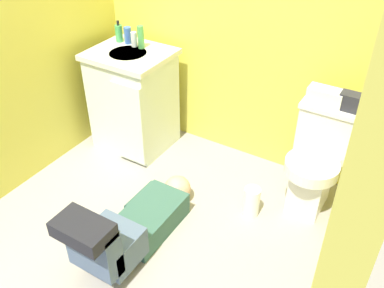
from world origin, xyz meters
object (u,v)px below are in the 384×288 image
(toilet, at_px, (316,161))
(soap_dispenser, at_px, (119,33))
(vanity_cabinet, at_px, (134,99))
(toiletry_bag, at_px, (350,102))
(bottle_green, at_px, (141,37))
(faucet, at_px, (140,39))
(paper_towel_roll, at_px, (252,202))
(bottle_blue, at_px, (128,35))
(tissue_box, at_px, (325,96))
(person_plumber, at_px, (131,226))
(bottle_white, at_px, (134,39))

(toilet, xyz_separation_m, soap_dispenser, (-1.68, 0.08, 0.52))
(vanity_cabinet, relative_size, soap_dispenser, 4.94)
(vanity_cabinet, xyz_separation_m, toiletry_bag, (1.59, 0.13, 0.39))
(toilet, xyz_separation_m, toiletry_bag, (0.10, 0.09, 0.44))
(toilet, relative_size, bottle_green, 4.36)
(faucet, distance_m, soap_dispenser, 0.19)
(faucet, relative_size, toiletry_bag, 0.81)
(faucet, height_order, paper_towel_roll, faucet)
(bottle_blue, bearing_deg, paper_towel_roll, -17.49)
(paper_towel_roll, bearing_deg, faucet, 160.43)
(bottle_blue, bearing_deg, vanity_cabinet, -49.76)
(toiletry_bag, height_order, bottle_blue, bottle_blue)
(tissue_box, distance_m, toiletry_bag, 0.15)
(tissue_box, bearing_deg, person_plumber, -125.96)
(vanity_cabinet, xyz_separation_m, bottle_green, (0.03, 0.11, 0.49))
(vanity_cabinet, xyz_separation_m, bottle_white, (-0.03, 0.11, 0.46))
(vanity_cabinet, xyz_separation_m, soap_dispenser, (-0.19, 0.13, 0.47))
(person_plumber, distance_m, bottle_blue, 1.50)
(toilet, xyz_separation_m, bottle_white, (-1.52, 0.07, 0.51))
(toilet, bearing_deg, tissue_box, 116.43)
(tissue_box, bearing_deg, bottle_green, -179.05)
(faucet, bearing_deg, person_plumber, -57.76)
(toiletry_bag, relative_size, soap_dispenser, 0.75)
(vanity_cabinet, relative_size, faucet, 8.20)
(person_plumber, relative_size, soap_dispenser, 6.42)
(tissue_box, height_order, toiletry_bag, toiletry_bag)
(faucet, bearing_deg, paper_towel_roll, -19.57)
(bottle_green, bearing_deg, toilet, -2.65)
(vanity_cabinet, relative_size, person_plumber, 0.77)
(toilet, bearing_deg, faucet, 176.03)
(faucet, height_order, toiletry_bag, faucet)
(bottle_green, bearing_deg, paper_towel_roll, -18.52)
(person_plumber, height_order, toiletry_bag, toiletry_bag)
(soap_dispenser, bearing_deg, paper_towel_roll, -16.28)
(faucet, distance_m, bottle_green, 0.06)
(toilet, bearing_deg, person_plumber, -130.02)
(bottle_green, relative_size, paper_towel_roll, 0.78)
(toilet, xyz_separation_m, tissue_box, (-0.05, 0.09, 0.43))
(soap_dispenser, relative_size, bottle_blue, 1.30)
(bottle_blue, bearing_deg, soap_dispenser, -175.45)
(vanity_cabinet, bearing_deg, tissue_box, 5.28)
(faucet, bearing_deg, bottle_blue, -172.91)
(soap_dispenser, bearing_deg, bottle_green, -4.07)
(paper_towel_roll, bearing_deg, tissue_box, 58.12)
(person_plumber, distance_m, soap_dispenser, 1.54)
(faucet, xyz_separation_m, toiletry_bag, (1.59, -0.01, -0.06))
(person_plumber, distance_m, paper_towel_roll, 0.83)
(toilet, relative_size, vanity_cabinet, 0.91)
(tissue_box, bearing_deg, toilet, -63.57)
(bottle_green, bearing_deg, toiletry_bag, 0.85)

